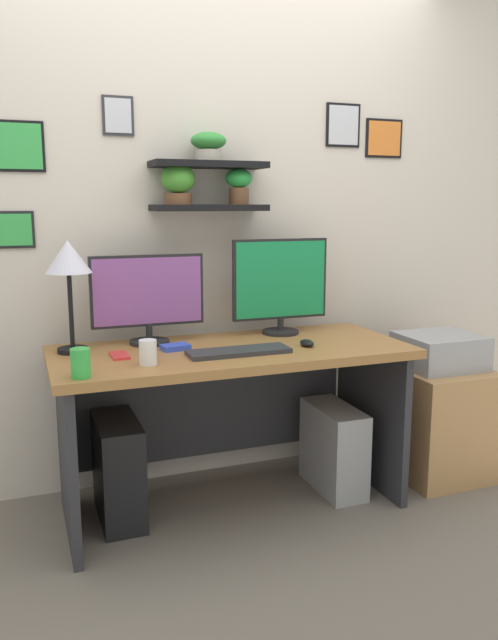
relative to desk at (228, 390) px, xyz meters
The scene contains 16 objects.
ground_plane 0.54m from the desk, 90.00° to the right, with size 8.00×8.00×0.00m, color #70665B.
back_wall_assembly 0.90m from the desk, 90.10° to the left, with size 4.40×0.24×2.70m.
desk is the anchor object (origin of this frame).
monitor_left 0.56m from the desk, 153.32° to the left, with size 0.51×0.18×0.40m.
monitor_right 0.58m from the desk, 26.69° to the left, with size 0.49×0.18×0.46m.
keyboard 0.28m from the desk, 93.26° to the right, with size 0.44×0.14×0.02m, color #2D2D33.
computer_mouse 0.42m from the desk, 24.24° to the right, with size 0.06×0.09×0.03m, color black.
desk_lamp 0.90m from the desk, behind, with size 0.19×0.19×0.48m.
cell_phone 0.54m from the desk, behind, with size 0.07×0.14×0.01m, color red.
pen_cup 0.53m from the desk, 151.72° to the right, with size 0.07×0.07×0.10m, color white.
scissors_tray 0.33m from the desk, behind, with size 0.12×0.08×0.02m, color blue.
water_cup 0.80m from the desk, 154.59° to the right, with size 0.07×0.07×0.11m, color green.
drawer_cabinet 1.13m from the desk, ahead, with size 0.44×0.50×0.56m, color tan.
printer 1.11m from the desk, ahead, with size 0.38×0.34×0.17m, color #9E9EA3.
computer_tower_left 0.60m from the desk, behind, with size 0.18×0.40×0.45m, color black.
computer_tower_right 0.62m from the desk, ahead, with size 0.18×0.40×0.42m, color #99999E.
Camera 1 is at (-0.88, -2.57, 1.38)m, focal length 35.29 mm.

